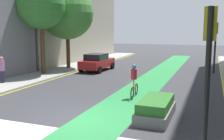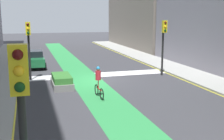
{
  "view_description": "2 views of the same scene",
  "coord_description": "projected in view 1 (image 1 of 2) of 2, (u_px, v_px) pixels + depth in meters",
  "views": [
    {
      "loc": [
        5.2,
        -9.47,
        3.69
      ],
      "look_at": [
        -0.31,
        5.13,
        1.35
      ],
      "focal_mm": 42.81,
      "sensor_mm": 36.0,
      "label": 1
    },
    {
      "loc": [
        5.2,
        20.77,
        4.85
      ],
      "look_at": [
        0.07,
        3.19,
        1.37
      ],
      "focal_mm": 46.65,
      "sensor_mm": 36.0,
      "label": 2
    }
  ],
  "objects": [
    {
      "name": "pedestrian_sidewalk_left_a",
      "position": [
        2.0,
        69.0,
        18.02
      ],
      "size": [
        0.34,
        0.34,
        1.78
      ],
      "color": "#262638",
      "rests_on": "sidewalk_left"
    },
    {
      "name": "cyclist_in_lane",
      "position": [
        134.0,
        80.0,
        14.61
      ],
      "size": [
        0.32,
        1.73,
        1.86
      ],
      "color": "black",
      "rests_on": "ground_plane"
    },
    {
      "name": "crosswalk_band",
      "position": [
        48.0,
        137.0,
        9.27
      ],
      "size": [
        12.0,
        1.8,
        0.01
      ],
      "primitive_type": "cube",
      "color": "silver",
      "rests_on": "ground_plane"
    },
    {
      "name": "ground_plane",
      "position": [
        76.0,
        119.0,
        11.12
      ],
      "size": [
        120.0,
        120.0,
        0.0
      ],
      "primitive_type": "plane",
      "color": "#38383D"
    },
    {
      "name": "traffic_signal_near_right",
      "position": [
        209.0,
        53.0,
        7.54
      ],
      "size": [
        0.35,
        0.52,
        4.34
      ],
      "color": "black",
      "rests_on": "ground_plane"
    },
    {
      "name": "street_tree_near",
      "position": [
        41.0,
        5.0,
        21.17
      ],
      "size": [
        3.85,
        3.85,
        7.45
      ],
      "color": "brown",
      "rests_on": "sidewalk_left"
    },
    {
      "name": "traffic_signal_far_right",
      "position": [
        216.0,
        38.0,
        22.77
      ],
      "size": [
        0.35,
        0.52,
        4.32
      ],
      "color": "black",
      "rests_on": "ground_plane"
    },
    {
      "name": "car_red_left_far",
      "position": [
        97.0,
        62.0,
        24.36
      ],
      "size": [
        2.1,
        4.24,
        1.57
      ],
      "color": "#A51919",
      "rests_on": "ground_plane"
    },
    {
      "name": "median_planter",
      "position": [
        156.0,
        109.0,
        11.25
      ],
      "size": [
        1.3,
        2.79,
        0.85
      ],
      "color": "slate",
      "rests_on": "ground_plane"
    },
    {
      "name": "bike_lane_paint",
      "position": [
        100.0,
        123.0,
        10.74
      ],
      "size": [
        2.4,
        60.0,
        0.01
      ],
      "primitive_type": "cube",
      "color": "#2D8C47",
      "rests_on": "ground_plane"
    },
    {
      "name": "street_tree_far",
      "position": [
        67.0,
        13.0,
        24.66
      ],
      "size": [
        4.88,
        4.88,
        7.54
      ],
      "color": "brown",
      "rests_on": "sidewalk_left"
    }
  ]
}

